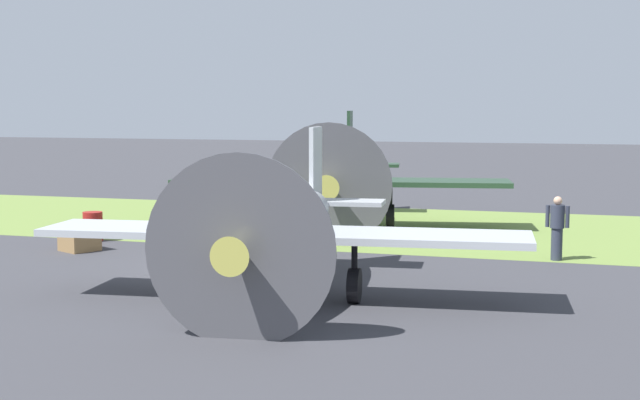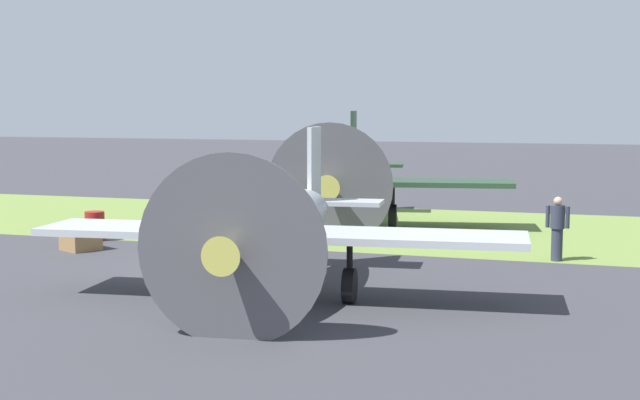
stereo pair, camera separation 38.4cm
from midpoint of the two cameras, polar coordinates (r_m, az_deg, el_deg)
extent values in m
plane|color=#38383D|center=(22.20, -4.24, -4.63)|extent=(160.00, 160.00, 0.00)
cube|color=olive|center=(30.66, 2.07, -1.63)|extent=(120.00, 11.00, 0.01)
ellipsoid|color=#B2B7BC|center=(19.21, -1.88, -1.51)|extent=(2.15, 7.54, 1.36)
cube|color=#B2B7BC|center=(18.81, -2.19, -2.18)|extent=(10.64, 2.97, 0.15)
cube|color=#B2B7BC|center=(22.41, 0.12, 2.11)|extent=(0.24, 1.21, 2.08)
cube|color=#B2B7BC|center=(22.49, 0.12, -0.11)|extent=(3.59, 1.35, 0.11)
cone|color=#B7B24C|center=(15.40, -5.33, -3.44)|extent=(0.78, 0.84, 0.70)
cylinder|color=#4C4C51|center=(15.60, -5.10, -3.31)|extent=(3.49, 0.42, 3.50)
ellipsoid|color=#8CB2C6|center=(18.52, -2.36, -0.32)|extent=(0.93, 1.60, 0.77)
cylinder|color=black|center=(18.58, 2.52, -5.57)|extent=(0.32, 0.77, 0.74)
cylinder|color=black|center=(18.48, 2.53, -3.98)|extent=(0.13, 0.13, 1.05)
cylinder|color=black|center=(19.32, -6.85, -5.16)|extent=(0.32, 0.77, 0.74)
cylinder|color=black|center=(19.22, -6.87, -3.62)|extent=(0.13, 0.13, 1.05)
cylinder|color=black|center=(22.81, 0.17, -3.88)|extent=(0.17, 0.36, 0.35)
ellipsoid|color=#233D28|center=(30.52, 1.91, 1.61)|extent=(2.91, 8.28, 1.48)
cube|color=#233D28|center=(30.06, 1.82, 1.20)|extent=(11.68, 4.05, 0.17)
cube|color=#233D28|center=(34.15, 2.52, 3.90)|extent=(0.35, 1.32, 2.28)
cube|color=#233D28|center=(34.20, 2.51, 2.29)|extent=(3.96, 1.74, 0.12)
cone|color=#B7B24C|center=(26.19, 0.98, 0.86)|extent=(0.90, 0.96, 0.77)
cylinder|color=#4C4C51|center=(26.42, 1.04, 0.91)|extent=(3.78, 0.73, 3.83)
ellipsoid|color=#8CB2C6|center=(29.77, 1.78, 2.50)|extent=(1.12, 1.80, 0.84)
cylinder|color=black|center=(29.94, 5.10, -1.06)|extent=(0.40, 0.85, 0.81)
cylinder|color=black|center=(29.88, 5.11, 0.04)|extent=(0.14, 0.14, 1.15)
cylinder|color=black|center=(30.28, -1.48, -0.96)|extent=(0.40, 0.85, 0.81)
cylinder|color=black|center=(30.21, -1.49, 0.13)|extent=(0.14, 0.14, 1.15)
cylinder|color=black|center=(34.47, 2.51, -0.46)|extent=(0.21, 0.40, 0.38)
cylinder|color=#2D3342|center=(24.42, 15.55, -2.81)|extent=(0.30, 0.30, 0.88)
cylinder|color=#2D3342|center=(24.32, 15.60, -1.06)|extent=(0.38, 0.38, 0.62)
sphere|color=tan|center=(24.27, 15.63, -0.07)|extent=(0.23, 0.23, 0.23)
cylinder|color=#2D3342|center=(24.35, 15.00, -1.04)|extent=(0.11, 0.11, 0.59)
cylinder|color=#2D3342|center=(24.29, 16.21, -1.09)|extent=(0.11, 0.11, 0.59)
cylinder|color=maroon|center=(27.92, -14.02, -1.65)|extent=(0.60, 0.60, 0.90)
cube|color=olive|center=(26.18, -14.86, -2.47)|extent=(1.21, 1.21, 0.64)
camera|label=1|loc=(0.19, -89.56, 0.05)|focal=49.32mm
camera|label=2|loc=(0.19, 90.44, -0.05)|focal=49.32mm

